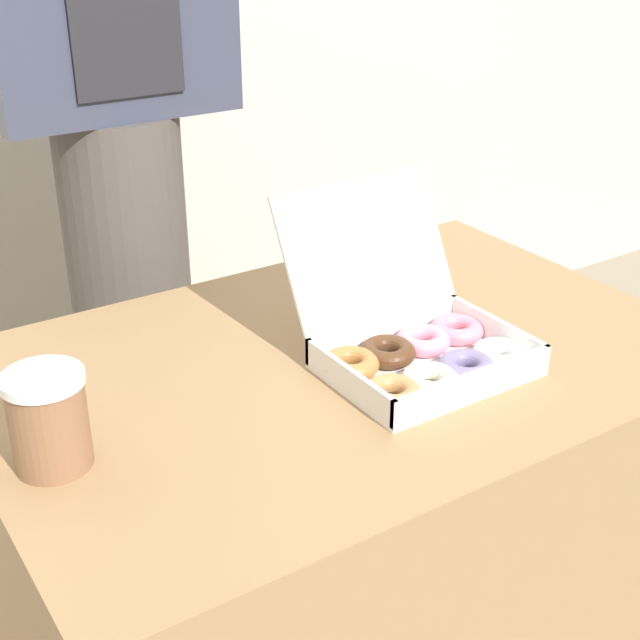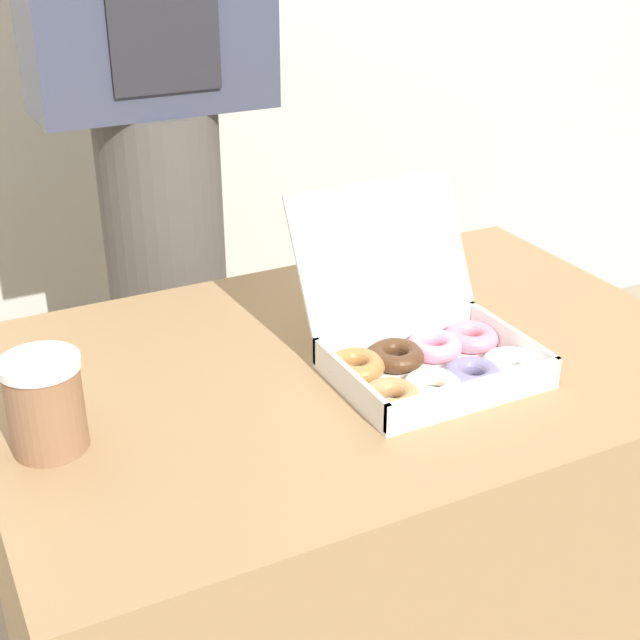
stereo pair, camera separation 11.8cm
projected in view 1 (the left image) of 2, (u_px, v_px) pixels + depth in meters
table at (340, 544)px, 1.53m from camera, size 1.09×0.73×0.74m
donut_box at (417, 344)px, 1.32m from camera, size 0.31×0.32×0.24m
coffee_cup at (49, 420)px, 1.08m from camera, size 0.10×0.10×0.13m
person_customer at (115, 130)px, 1.68m from camera, size 0.44×0.24×1.83m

